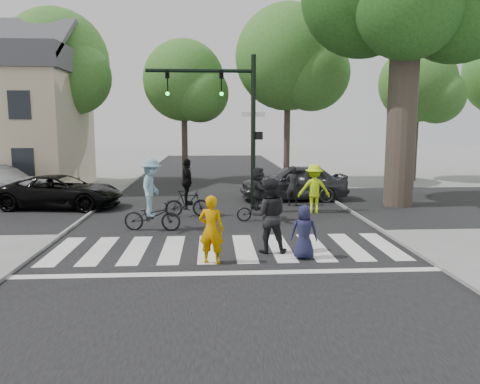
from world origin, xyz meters
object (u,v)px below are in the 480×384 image
Objects in this scene: cyclist_right at (258,197)px; car_suv at (62,192)px; pedestrian_woman at (211,230)px; cyclist_left at (152,200)px; pedestrian_adult at (269,216)px; car_grey at (293,182)px; pedestrian_child at (304,232)px; traffic_signal at (231,112)px; cyclist_mid at (187,193)px.

cyclist_right is 0.39× the size of car_suv.
cyclist_right reaches higher than pedestrian_woman.
cyclist_left is 6.10m from car_suv.
pedestrian_adult is at bearing -39.01° from cyclist_left.
car_suv is at bearing -82.57° from car_grey.
pedestrian_child is at bearing -9.15° from car_grey.
traffic_signal reaches higher than pedestrian_child.
traffic_signal is 5.21m from car_grey.
pedestrian_adult is at bearing -26.68° from pedestrian_child.
car_grey is (5.64, 5.83, -0.20)m from cyclist_left.
pedestrian_woman is at bearing -135.45° from car_suv.
cyclist_mid reaches higher than cyclist_right.
traffic_signal is 4.85m from cyclist_left.
car_grey is (2.17, 8.64, -0.19)m from pedestrian_adult.
traffic_signal is at bearing -95.16° from car_suv.
cyclist_mid reaches higher than car_grey.
car_grey is (2.06, 4.54, -0.04)m from cyclist_right.
pedestrian_woman is 1.82m from pedestrian_adult.
car_grey is (1.35, 9.30, 0.12)m from pedestrian_child.
car_grey reaches higher than car_suv.
cyclist_left is (-4.29, 3.46, 0.32)m from pedestrian_child.
pedestrian_woman is 0.85× the size of pedestrian_adult.
pedestrian_adult reaches higher than pedestrian_child.
cyclist_mid reaches higher than car_suv.
cyclist_left is at bearing -47.81° from pedestrian_woman.
cyclist_right is at bearing -25.26° from car_grey.
traffic_signal reaches higher than cyclist_mid.
cyclist_right is (-0.71, 4.75, 0.16)m from pedestrian_child.
pedestrian_child reaches higher than car_suv.
car_suv is at bearing 158.17° from cyclist_mid.
car_grey is at bearing -96.16° from pedestrian_woman.
pedestrian_adult is 4.46m from cyclist_left.
cyclist_right is (1.66, 5.03, 0.00)m from pedestrian_woman.
pedestrian_child is at bearing -125.21° from car_suv.
cyclist_right reaches higher than car_grey.
cyclist_left is 1.22× the size of cyclist_right.
cyclist_mid is at bearing -161.53° from traffic_signal.
pedestrian_child is at bearing -38.95° from cyclist_left.
pedestrian_woman is 0.73× the size of cyclist_left.
pedestrian_adult is 10.54m from car_suv.
pedestrian_adult is at bearing -82.14° from traffic_signal.
car_suv is (-7.69, 7.19, -0.33)m from pedestrian_adult.
cyclist_left is at bearing -114.14° from cyclist_mid.
cyclist_right is (2.55, -1.00, -0.03)m from cyclist_mid.
traffic_signal is 7.25m from pedestrian_child.
pedestrian_adult is (-0.82, 0.66, 0.31)m from pedestrian_child.
traffic_signal reaches higher than car_grey.
pedestrian_adult is 0.86× the size of cyclist_left.
cyclist_mid is at bearing -48.40° from pedestrian_child.
cyclist_left is at bearing -26.93° from pedestrian_child.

